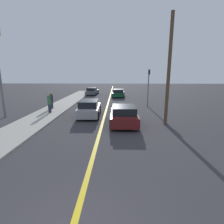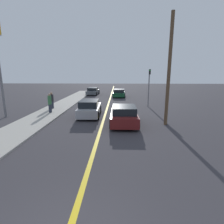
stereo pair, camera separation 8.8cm
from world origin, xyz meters
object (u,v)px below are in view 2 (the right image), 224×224
(car_near_right_lane, at_px, (124,115))
(car_far_distant, at_px, (119,93))
(utility_pole, at_px, (169,71))
(car_parked_left_lot, at_px, (93,91))
(car_ahead_center, at_px, (90,108))
(pedestrian_mid_group, at_px, (50,103))
(pedestrian_far_standing, at_px, (52,100))
(traffic_light, at_px, (149,84))

(car_near_right_lane, xyz_separation_m, car_far_distant, (-0.25, 15.11, -0.08))
(car_far_distant, relative_size, utility_pole, 0.51)
(car_far_distant, xyz_separation_m, car_parked_left_lot, (-4.58, 2.92, -0.00))
(car_near_right_lane, relative_size, utility_pole, 0.51)
(car_near_right_lane, distance_m, car_ahead_center, 3.83)
(car_near_right_lane, xyz_separation_m, utility_pole, (3.07, 0.03, 3.16))
(pedestrian_mid_group, height_order, utility_pole, utility_pole)
(car_ahead_center, relative_size, pedestrian_mid_group, 2.28)
(car_near_right_lane, relative_size, car_far_distant, 1.00)
(car_parked_left_lot, bearing_deg, pedestrian_far_standing, -98.30)
(pedestrian_far_standing, distance_m, traffic_light, 10.56)
(pedestrian_mid_group, bearing_deg, utility_pole, -18.28)
(car_ahead_center, distance_m, pedestrian_far_standing, 5.20)
(traffic_light, bearing_deg, car_ahead_center, -142.11)
(car_near_right_lane, height_order, pedestrian_far_standing, pedestrian_far_standing)
(pedestrian_mid_group, bearing_deg, pedestrian_far_standing, 105.69)
(car_parked_left_lot, height_order, traffic_light, traffic_light)
(traffic_light, bearing_deg, car_far_distant, 111.74)
(car_ahead_center, distance_m, car_far_distant, 12.94)
(car_near_right_lane, xyz_separation_m, car_ahead_center, (-2.94, 2.45, 0.00))
(car_far_distant, height_order, pedestrian_far_standing, pedestrian_far_standing)
(car_far_distant, bearing_deg, car_ahead_center, -99.14)
(car_far_distant, relative_size, traffic_light, 0.95)
(traffic_light, relative_size, utility_pole, 0.54)
(car_ahead_center, xyz_separation_m, traffic_light, (5.91, 4.60, 1.84))
(car_ahead_center, height_order, pedestrian_mid_group, pedestrian_mid_group)
(car_ahead_center, height_order, utility_pole, utility_pole)
(car_ahead_center, height_order, traffic_light, traffic_light)
(car_ahead_center, xyz_separation_m, car_far_distant, (2.69, 12.66, -0.08))
(car_near_right_lane, relative_size, traffic_light, 0.95)
(utility_pole, bearing_deg, car_ahead_center, 158.07)
(car_near_right_lane, bearing_deg, car_ahead_center, 139.91)
(car_near_right_lane, height_order, traffic_light, traffic_light)
(car_parked_left_lot, distance_m, utility_pole, 19.92)
(pedestrian_mid_group, xyz_separation_m, pedestrian_far_standing, (-0.55, 1.95, -0.05))
(car_far_distant, distance_m, car_parked_left_lot, 5.43)
(car_parked_left_lot, distance_m, pedestrian_mid_group, 14.88)
(car_parked_left_lot, relative_size, utility_pole, 0.57)
(pedestrian_far_standing, bearing_deg, car_near_right_lane, -35.59)
(car_ahead_center, bearing_deg, car_near_right_lane, -41.57)
(pedestrian_far_standing, bearing_deg, car_parked_left_lot, 78.99)
(car_far_distant, relative_size, car_parked_left_lot, 0.89)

